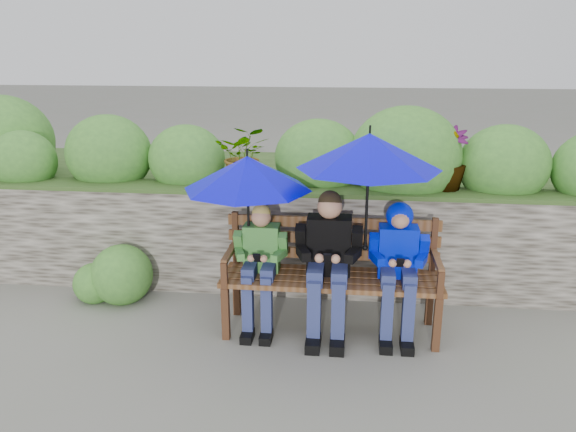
# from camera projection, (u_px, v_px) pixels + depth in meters

# --- Properties ---
(ground) EXTENTS (60.00, 60.00, 0.00)m
(ground) POSITION_uv_depth(u_px,v_px,m) (287.00, 325.00, 4.83)
(ground) COLOR slate
(ground) RESTS_ON ground
(garden_backdrop) EXTENTS (8.00, 2.89, 1.86)m
(garden_backdrop) POSITION_uv_depth(u_px,v_px,m) (293.00, 205.00, 6.18)
(garden_backdrop) COLOR #3A352C
(garden_backdrop) RESTS_ON ground
(park_bench) EXTENTS (1.80, 0.53, 0.95)m
(park_bench) POSITION_uv_depth(u_px,v_px,m) (332.00, 268.00, 4.65)
(park_bench) COLOR #432616
(park_bench) RESTS_ON ground
(boy_left) EXTENTS (0.44, 0.51, 1.06)m
(boy_left) POSITION_uv_depth(u_px,v_px,m) (260.00, 260.00, 4.62)
(boy_left) COLOR #3B802D
(boy_left) RESTS_ON ground
(boy_middle) EXTENTS (0.54, 0.62, 1.20)m
(boy_middle) POSITION_uv_depth(u_px,v_px,m) (328.00, 257.00, 4.53)
(boy_middle) COLOR black
(boy_middle) RESTS_ON ground
(boy_right) EXTENTS (0.47, 0.57, 1.11)m
(boy_right) POSITION_uv_depth(u_px,v_px,m) (398.00, 258.00, 4.49)
(boy_right) COLOR #0011B9
(boy_right) RESTS_ON ground
(umbrella_left) EXTENTS (1.05, 1.05, 0.82)m
(umbrella_left) POSITION_uv_depth(u_px,v_px,m) (247.00, 173.00, 4.48)
(umbrella_left) COLOR #0000D9
(umbrella_left) RESTS_ON ground
(umbrella_right) EXTENTS (1.12, 1.12, 1.00)m
(umbrella_right) POSITION_uv_depth(u_px,v_px,m) (369.00, 151.00, 4.27)
(umbrella_right) COLOR #0000D9
(umbrella_right) RESTS_ON ground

